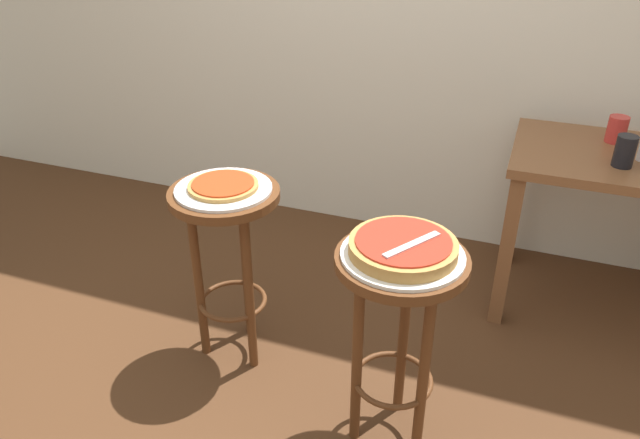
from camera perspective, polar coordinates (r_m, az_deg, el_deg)
name	(u,v)px	position (r m, az deg, el deg)	size (l,w,h in m)	color
ground_plane	(268,425)	(2.38, -4.90, -18.58)	(6.00, 6.00, 0.00)	#4C2D19
stool_foreground	(398,307)	(1.99, 7.32, -8.07)	(0.42, 0.42, 0.75)	#5B3319
serving_plate_foreground	(402,255)	(1.87, 7.69, -3.28)	(0.38, 0.38, 0.01)	white
pizza_foreground	(403,247)	(1.86, 7.75, -2.54)	(0.33, 0.33, 0.05)	#B78442
stool_middle	(227,235)	(2.37, -8.63, -1.44)	(0.42, 0.42, 0.75)	#5B3319
serving_plate_middle	(223,189)	(2.28, -8.99, 2.82)	(0.36, 0.36, 0.01)	silver
pizza_middle	(223,185)	(2.27, -9.02, 3.18)	(0.26, 0.26, 0.02)	#B78442
dining_table	(619,186)	(2.88, 26.14, 2.84)	(0.90, 0.63, 0.76)	brown
cup_near_edge	(625,151)	(2.68, 26.55, 5.72)	(0.08, 0.08, 0.13)	black
cup_far_edge	(617,129)	(2.93, 25.95, 7.57)	(0.08, 0.08, 0.11)	red
pizza_server_knife	(412,244)	(1.82, 8.57, -2.31)	(0.22, 0.02, 0.01)	silver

